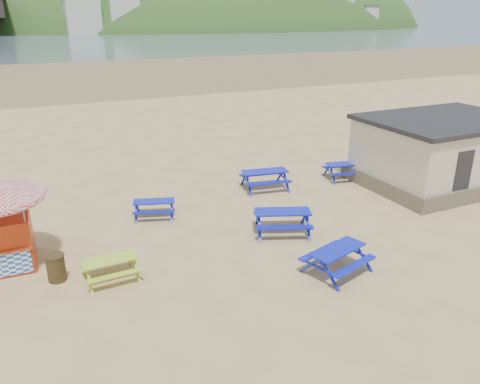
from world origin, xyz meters
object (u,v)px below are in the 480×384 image
picnic_table_yellow (111,269)px  picnic_table_blue_a (154,209)px  amenity_block (442,151)px  litter_bin (56,268)px  picnic_table_blue_b (265,180)px

picnic_table_yellow → picnic_table_blue_a: bearing=56.4°
picnic_table_yellow → amenity_block: (15.94, 2.20, 1.23)m
picnic_table_yellow → litter_bin: 1.64m
amenity_block → litter_bin: bearing=-174.9°
picnic_table_blue_b → picnic_table_yellow: 9.41m
picnic_table_blue_a → amenity_block: 13.64m
picnic_table_blue_a → amenity_block: amenity_block is taller
picnic_table_blue_a → picnic_table_blue_b: bearing=28.3°
litter_bin → picnic_table_blue_a: bearing=40.6°
picnic_table_yellow → litter_bin: (-1.51, 0.64, 0.09)m
picnic_table_blue_b → amenity_block: amenity_block is taller
picnic_table_blue_a → picnic_table_blue_b: 5.58m
picnic_table_blue_a → litter_bin: 5.26m
picnic_table_yellow → litter_bin: litter_bin is taller
picnic_table_blue_b → picnic_table_yellow: size_ratio=1.39×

